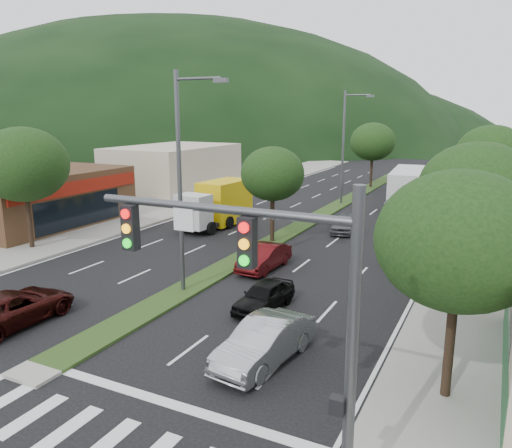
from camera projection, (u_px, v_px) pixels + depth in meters
The scene contains 28 objects.
ground at pixel (44, 369), 16.40m from camera, with size 160.00×160.00×0.00m, color black.
sidewalk_right at pixel (489, 238), 32.79m from camera, with size 5.00×90.00×0.15m, color gray.
sidewalk_left at pixel (171, 206), 43.85m from camera, with size 6.00×90.00×0.15m, color gray.
median at pixel (323, 213), 40.84m from camera, with size 1.60×56.00×0.12m, color #213B15.
traffic_signal at pixel (277, 295), 10.11m from camera, with size 6.12×0.40×7.00m.
shop_left at pixel (30, 197), 37.05m from camera, with size 10.15×12.00×4.00m.
bldg_left_far at pixel (174, 167), 53.81m from camera, with size 9.00×14.00×4.60m, color #B9AB93.
hill_far at pixel (155, 139), 147.14m from camera, with size 176.00×132.00×82.00m, color black.
tree_r_a at pixel (459, 241), 13.62m from camera, with size 4.60×4.60×6.63m.
tree_r_b at pixel (477, 192), 20.55m from camera, with size 4.80×4.80×6.94m.
tree_r_c at pixel (485, 176), 27.61m from camera, with size 4.40×4.40×6.48m.
tree_r_d at pixel (491, 154), 36.24m from camera, with size 5.00×5.00×7.17m.
tree_r_e at pixel (494, 149), 45.04m from camera, with size 4.60×4.60×6.71m.
tree_med_near at pixel (273, 174), 31.13m from camera, with size 4.00×4.00×6.02m.
tree_med_far at pixel (373, 142), 53.71m from camera, with size 4.80×4.80×6.94m.
tree_l_a at pixel (24, 165), 29.40m from camera, with size 5.20×5.20×7.25m.
streetlight_near at pixel (183, 173), 22.05m from camera, with size 2.60×0.25×10.00m.
streetlight_mid at pixel (345, 142), 43.88m from camera, with size 2.60×0.25×10.00m.
sedan_silver at pixel (264, 342), 16.70m from camera, with size 1.55×4.46×1.47m, color #9EA0A5.
suv_maroon at pixel (15, 307), 19.77m from camera, with size 2.26×4.91×1.36m, color black.
car_queue_a at pixel (264, 296), 21.17m from camera, with size 1.45×3.61×1.23m, color black.
car_queue_b at pixel (408, 248), 28.03m from camera, with size 2.16×5.32×1.54m, color #4E4F54.
car_queue_c at pixel (264, 257), 26.55m from camera, with size 1.40×4.03×1.33m, color #490C0D.
car_queue_d at pixel (424, 214), 37.03m from camera, with size 2.54×5.50×1.53m, color black.
car_queue_e at pixel (344, 223), 34.67m from camera, with size 1.52×3.77×1.28m, color #4A4A4F.
car_queue_f at pixel (403, 188), 50.50m from camera, with size 1.77×4.36×1.26m, color black.
box_truck at pixel (218, 205), 36.39m from camera, with size 3.02×6.76×3.24m.
motorhome at pixel (407, 187), 43.45m from camera, with size 3.39×8.82×3.31m.
Camera 1 is at (12.88, -10.27, 8.30)m, focal length 35.00 mm.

